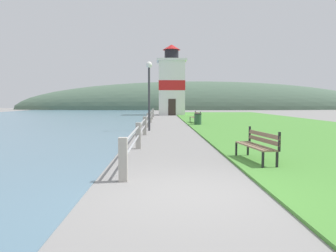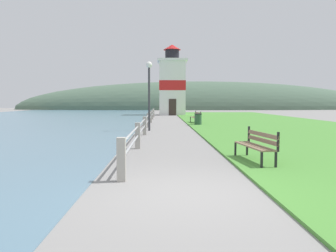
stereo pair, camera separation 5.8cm
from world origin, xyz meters
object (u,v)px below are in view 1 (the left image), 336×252
Objects in this scene: park_bench_midway at (196,116)px; lighthouse at (172,84)px; park_bench_near at (258,143)px; trash_bin at (198,119)px; lamp_post at (149,83)px.

lighthouse is (-1.34, 15.97, 3.29)m from park_bench_midway.
park_bench_near is 2.33× the size of trash_bin.
park_bench_near is 0.49× the size of lamp_post.
park_bench_near is 16.36m from park_bench_midway.
park_bench_midway is 2.20m from trash_bin.
lamp_post is (-3.32, 9.98, 2.20)m from park_bench_near.
lighthouse is 2.21× the size of lamp_post.
park_bench_near is 0.22× the size of lighthouse.
park_bench_midway is at bearing 87.40° from trash_bin.
trash_bin is at bearing -86.09° from lighthouse.
lamp_post is (-3.29, -4.18, 2.31)m from trash_bin.
lighthouse is at bearing -94.85° from park_bench_near.
park_bench_near is at bearing 84.30° from park_bench_midway.
lamp_post is (-2.05, -22.34, -1.10)m from lighthouse.
park_bench_near is at bearing -89.88° from trash_bin.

